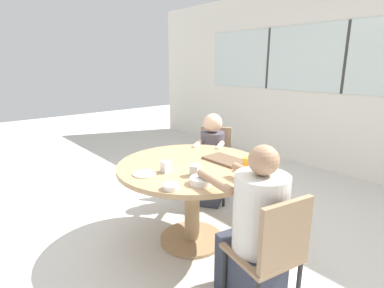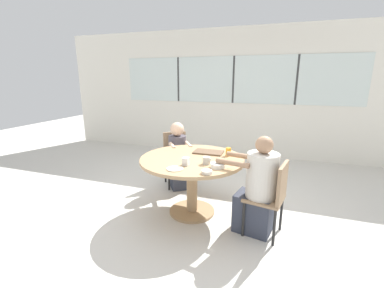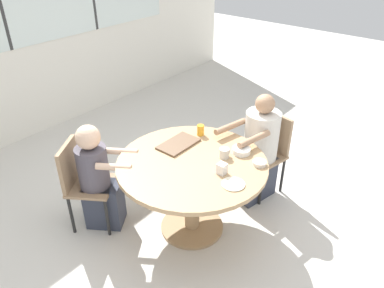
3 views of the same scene
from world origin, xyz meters
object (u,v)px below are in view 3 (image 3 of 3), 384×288
at_px(milk_carton_small, 222,169).
at_px(bowl_white_shallow, 241,150).
at_px(person_woman_green_shirt, 99,181).
at_px(juice_glass, 201,130).
at_px(chair_for_man_blue_shirt, 268,147).
at_px(chair_for_woman_green_shirt, 81,178).
at_px(coffee_mug, 224,153).
at_px(bowl_cereal, 259,163).
at_px(person_man_blue_shirt, 257,153).

distance_m(milk_carton_small, bowl_white_shallow, 0.37).
relative_size(person_woman_green_shirt, juice_glass, 10.13).
relative_size(chair_for_man_blue_shirt, bowl_white_shallow, 5.27).
height_order(chair_for_woman_green_shirt, bowl_white_shallow, chair_for_woman_green_shirt).
xyz_separation_m(chair_for_woman_green_shirt, milk_carton_small, (0.60, -1.15, 0.29)).
bearing_deg(person_woman_green_shirt, bowl_white_shallow, 98.20).
bearing_deg(coffee_mug, bowl_cereal, -73.66).
distance_m(chair_for_man_blue_shirt, bowl_white_shallow, 0.67).
distance_m(chair_for_man_blue_shirt, juice_glass, 0.80).
bearing_deg(juice_glass, chair_for_woman_green_shirt, 148.05).
xyz_separation_m(chair_for_woman_green_shirt, chair_for_man_blue_shirt, (1.58, -1.07, 0.00)).
relative_size(chair_for_woman_green_shirt, bowl_cereal, 7.48).
bearing_deg(person_man_blue_shirt, person_woman_green_shirt, 67.79).
xyz_separation_m(chair_for_man_blue_shirt, juice_glass, (-0.59, 0.45, 0.30)).
relative_size(coffee_mug, bowl_white_shallow, 0.58).
bearing_deg(bowl_cereal, bowl_white_shallow, 73.92).
bearing_deg(chair_for_man_blue_shirt, chair_for_woman_green_shirt, 67.86).
xyz_separation_m(person_woman_green_shirt, bowl_cereal, (0.81, -1.20, 0.29)).
bearing_deg(bowl_white_shallow, juice_glass, 86.97).
distance_m(person_woman_green_shirt, juice_glass, 1.07).
distance_m(coffee_mug, juice_glass, 0.45).
height_order(person_woman_green_shirt, bowl_cereal, person_woman_green_shirt).
bearing_deg(chair_for_man_blue_shirt, milk_carton_small, 106.90).
relative_size(chair_for_woman_green_shirt, bowl_white_shallow, 5.27).
bearing_deg(juice_glass, chair_for_man_blue_shirt, -37.09).
xyz_separation_m(chair_for_man_blue_shirt, bowl_white_shallow, (-0.62, -0.04, 0.27)).
xyz_separation_m(coffee_mug, juice_glass, (0.18, 0.41, 0.01)).
bearing_deg(chair_for_man_blue_shirt, bowl_white_shallow, 105.48).
bearing_deg(bowl_cereal, juice_glass, 82.72).
bearing_deg(chair_for_woman_green_shirt, person_woman_green_shirt, 90.00).
height_order(juice_glass, bowl_cereal, juice_glass).
bearing_deg(bowl_cereal, chair_for_man_blue_shirt, 21.31).
distance_m(coffee_mug, milk_carton_small, 0.25).
distance_m(chair_for_man_blue_shirt, person_man_blue_shirt, 0.17).
xyz_separation_m(person_woman_green_shirt, juice_glass, (0.90, -0.48, 0.32)).
xyz_separation_m(person_woman_green_shirt, milk_carton_small, (0.51, -1.02, 0.32)).
bearing_deg(coffee_mug, person_woman_green_shirt, 129.02).
bearing_deg(person_man_blue_shirt, chair_for_woman_green_shirt, 65.78).
distance_m(person_woman_green_shirt, bowl_white_shallow, 1.34).
xyz_separation_m(person_man_blue_shirt, bowl_white_shallow, (-0.45, -0.07, 0.28)).
relative_size(chair_for_man_blue_shirt, person_man_blue_shirt, 0.76).
bearing_deg(person_man_blue_shirt, milk_carton_small, 110.31).
xyz_separation_m(coffee_mug, bowl_white_shallow, (0.15, -0.08, -0.02)).
relative_size(chair_for_man_blue_shirt, person_woman_green_shirt, 0.81).
distance_m(chair_for_woman_green_shirt, person_woman_green_shirt, 0.17).
bearing_deg(juice_glass, milk_carton_small, -126.53).
xyz_separation_m(chair_for_woman_green_shirt, bowl_white_shallow, (0.97, -1.11, 0.27)).
height_order(chair_for_woman_green_shirt, chair_for_man_blue_shirt, same).
relative_size(person_woman_green_shirt, bowl_white_shallow, 6.47).
relative_size(chair_for_woman_green_shirt, juice_glass, 8.25).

